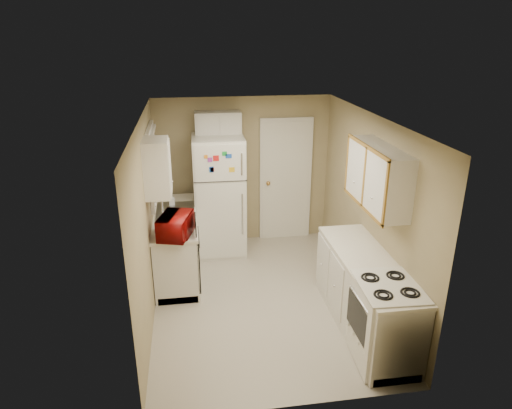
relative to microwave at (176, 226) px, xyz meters
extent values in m
plane|color=beige|center=(1.07, -0.17, -1.05)|extent=(3.80, 3.80, 0.00)
plane|color=white|center=(1.07, -0.17, 1.35)|extent=(3.80, 3.80, 0.00)
plane|color=tan|center=(-0.33, -0.17, 0.15)|extent=(3.80, 3.80, 0.00)
plane|color=tan|center=(2.47, -0.17, 0.15)|extent=(3.80, 3.80, 0.00)
plane|color=tan|center=(1.07, 1.73, 0.15)|extent=(2.80, 2.80, 0.00)
plane|color=tan|center=(1.07, -2.07, 0.15)|extent=(2.80, 2.80, 0.00)
cube|color=silver|center=(-0.03, 0.73, -0.60)|extent=(0.60, 1.80, 0.90)
cube|color=black|center=(0.26, 0.13, -0.56)|extent=(0.03, 0.58, 0.72)
cube|color=gray|center=(-0.03, 0.88, -0.19)|extent=(0.54, 0.74, 0.16)
imported|color=maroon|center=(0.00, 0.00, 0.00)|extent=(0.58, 0.42, 0.35)
imported|color=silver|center=(-0.08, 1.13, -0.05)|extent=(0.08, 0.08, 0.18)
cube|color=silver|center=(-0.29, 0.88, 0.55)|extent=(0.10, 0.98, 1.08)
cube|color=silver|center=(-0.18, 0.05, 0.75)|extent=(0.30, 0.45, 0.70)
cube|color=white|center=(0.65, 1.34, -0.11)|extent=(0.78, 0.76, 1.88)
cube|color=silver|center=(0.67, 1.58, 0.95)|extent=(0.70, 0.30, 0.40)
cube|color=white|center=(1.77, 1.69, -0.03)|extent=(0.86, 0.06, 2.08)
cube|color=silver|center=(2.17, -0.97, -0.60)|extent=(0.60, 2.00, 0.90)
cube|color=white|center=(2.17, -1.55, -0.59)|extent=(0.65, 0.78, 0.92)
cube|color=silver|center=(2.32, -0.67, 0.75)|extent=(0.30, 1.20, 0.70)
camera|label=1|loc=(0.22, -5.35, 2.31)|focal=32.00mm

